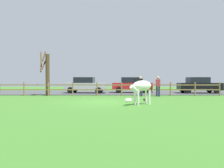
{
  "coord_description": "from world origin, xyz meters",
  "views": [
    {
      "loc": [
        0.68,
        -12.82,
        1.34
      ],
      "look_at": [
        0.61,
        1.11,
        1.07
      ],
      "focal_mm": 33.92,
      "sensor_mm": 36.0,
      "label": 1
    }
  ],
  "objects_px": {
    "parked_car_black": "(199,85)",
    "bare_tree": "(47,73)",
    "zebra": "(141,88)",
    "parked_car_red": "(132,85)",
    "crow_on_grass": "(145,100)",
    "visitor_right_of_tree": "(140,85)",
    "parked_car_silver": "(86,85)",
    "visitor_left_of_tree": "(158,85)"
  },
  "relations": [
    {
      "from": "bare_tree",
      "to": "parked_car_silver",
      "type": "bearing_deg",
      "value": 43.88
    },
    {
      "from": "parked_car_red",
      "to": "visitor_right_of_tree",
      "type": "relative_size",
      "value": 2.48
    },
    {
      "from": "parked_car_red",
      "to": "zebra",
      "type": "bearing_deg",
      "value": -92.19
    },
    {
      "from": "visitor_right_of_tree",
      "to": "parked_car_silver",
      "type": "bearing_deg",
      "value": 143.59
    },
    {
      "from": "parked_car_red",
      "to": "visitor_left_of_tree",
      "type": "height_order",
      "value": "visitor_left_of_tree"
    },
    {
      "from": "parked_car_silver",
      "to": "visitor_right_of_tree",
      "type": "distance_m",
      "value": 6.18
    },
    {
      "from": "parked_car_black",
      "to": "visitor_right_of_tree",
      "type": "xyz_separation_m",
      "value": [
        -6.23,
        -3.56,
        0.06
      ]
    },
    {
      "from": "crow_on_grass",
      "to": "parked_car_red",
      "type": "xyz_separation_m",
      "value": [
        -0.06,
        8.51,
        0.72
      ]
    },
    {
      "from": "crow_on_grass",
      "to": "parked_car_red",
      "type": "relative_size",
      "value": 0.05
    },
    {
      "from": "bare_tree",
      "to": "visitor_right_of_tree",
      "type": "distance_m",
      "value": 8.05
    },
    {
      "from": "parked_car_red",
      "to": "visitor_right_of_tree",
      "type": "xyz_separation_m",
      "value": [
        0.34,
        -4.25,
        0.06
      ]
    },
    {
      "from": "bare_tree",
      "to": "zebra",
      "type": "bearing_deg",
      "value": -43.14
    },
    {
      "from": "bare_tree",
      "to": "parked_car_silver",
      "type": "relative_size",
      "value": 0.94
    },
    {
      "from": "parked_car_silver",
      "to": "parked_car_black",
      "type": "bearing_deg",
      "value": -0.55
    },
    {
      "from": "zebra",
      "to": "visitor_left_of_tree",
      "type": "distance_m",
      "value": 6.14
    },
    {
      "from": "parked_car_black",
      "to": "visitor_right_of_tree",
      "type": "bearing_deg",
      "value": -150.24
    },
    {
      "from": "parked_car_red",
      "to": "visitor_left_of_tree",
      "type": "relative_size",
      "value": 2.48
    },
    {
      "from": "crow_on_grass",
      "to": "visitor_left_of_tree",
      "type": "distance_m",
      "value": 4.48
    },
    {
      "from": "bare_tree",
      "to": "parked_car_silver",
      "type": "xyz_separation_m",
      "value": [
        2.97,
        2.85,
        -1.11
      ]
    },
    {
      "from": "zebra",
      "to": "parked_car_black",
      "type": "height_order",
      "value": "parked_car_black"
    },
    {
      "from": "parked_car_red",
      "to": "visitor_right_of_tree",
      "type": "height_order",
      "value": "visitor_right_of_tree"
    },
    {
      "from": "crow_on_grass",
      "to": "parked_car_red",
      "type": "height_order",
      "value": "parked_car_red"
    },
    {
      "from": "parked_car_silver",
      "to": "bare_tree",
      "type": "bearing_deg",
      "value": -136.12
    },
    {
      "from": "bare_tree",
      "to": "crow_on_grass",
      "type": "height_order",
      "value": "bare_tree"
    },
    {
      "from": "zebra",
      "to": "crow_on_grass",
      "type": "relative_size",
      "value": 7.79
    },
    {
      "from": "crow_on_grass",
      "to": "visitor_right_of_tree",
      "type": "distance_m",
      "value": 4.34
    },
    {
      "from": "zebra",
      "to": "parked_car_silver",
      "type": "relative_size",
      "value": 0.41
    },
    {
      "from": "bare_tree",
      "to": "parked_car_black",
      "type": "distance_m",
      "value": 14.48
    },
    {
      "from": "zebra",
      "to": "parked_car_red",
      "type": "distance_m",
      "value": 10.2
    },
    {
      "from": "parked_car_red",
      "to": "visitor_left_of_tree",
      "type": "xyz_separation_m",
      "value": [
        1.75,
        -4.43,
        0.06
      ]
    },
    {
      "from": "parked_car_silver",
      "to": "visitor_left_of_tree",
      "type": "relative_size",
      "value": 2.5
    },
    {
      "from": "zebra",
      "to": "parked_car_red",
      "type": "relative_size",
      "value": 0.41
    },
    {
      "from": "zebra",
      "to": "parked_car_silver",
      "type": "height_order",
      "value": "parked_car_silver"
    },
    {
      "from": "parked_car_silver",
      "to": "visitor_right_of_tree",
      "type": "xyz_separation_m",
      "value": [
        4.98,
        -3.67,
        0.06
      ]
    },
    {
      "from": "parked_car_red",
      "to": "parked_car_silver",
      "type": "distance_m",
      "value": 4.67
    },
    {
      "from": "parked_car_black",
      "to": "bare_tree",
      "type": "bearing_deg",
      "value": -169.04
    },
    {
      "from": "visitor_left_of_tree",
      "to": "bare_tree",
      "type": "bearing_deg",
      "value": 173.88
    },
    {
      "from": "visitor_right_of_tree",
      "to": "visitor_left_of_tree",
      "type": "bearing_deg",
      "value": -7.51
    },
    {
      "from": "parked_car_red",
      "to": "parked_car_black",
      "type": "relative_size",
      "value": 1.0
    },
    {
      "from": "crow_on_grass",
      "to": "visitor_left_of_tree",
      "type": "relative_size",
      "value": 0.13
    },
    {
      "from": "crow_on_grass",
      "to": "visitor_left_of_tree",
      "type": "xyz_separation_m",
      "value": [
        1.69,
        4.07,
        0.78
      ]
    },
    {
      "from": "visitor_left_of_tree",
      "to": "visitor_right_of_tree",
      "type": "height_order",
      "value": "same"
    }
  ]
}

